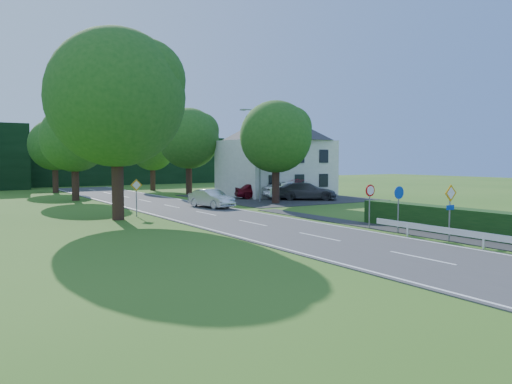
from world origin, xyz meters
TOP-DOWN VIEW (x-y plane):
  - road at (0.00, 20.00)m, footprint 7.00×80.00m
  - parking_pad at (12.00, 33.00)m, footprint 14.00×16.00m
  - line_edge_left at (-3.25, 20.00)m, footprint 0.12×80.00m
  - line_edge_right at (3.25, 20.00)m, footprint 0.12×80.00m
  - line_centre at (0.00, 20.00)m, footprint 0.12×80.00m
  - tree_main at (-6.00, 24.00)m, footprint 9.40×9.40m
  - tree_left_far at (-5.00, 40.00)m, footprint 7.00×7.00m
  - tree_right_far at (7.00, 42.00)m, footprint 7.40×7.40m
  - tree_left_back at (-4.50, 52.00)m, footprint 6.60×6.60m
  - tree_right_back at (6.00, 50.00)m, footprint 6.20×6.20m
  - tree_right_mid at (8.50, 28.00)m, footprint 7.00×7.00m
  - treeline_right at (8.00, 66.00)m, footprint 30.00×5.00m
  - house_white at (14.00, 36.00)m, footprint 10.60×8.40m
  - streetlight at (8.06, 30.00)m, footprint 2.03×0.18m
  - sign_priority_right at (4.30, 7.98)m, footprint 0.78×0.09m
  - sign_roundabout at (4.30, 10.98)m, footprint 0.64×0.08m
  - sign_speed_limit at (4.30, 12.97)m, footprint 0.64×0.11m
  - sign_priority_left at (-4.50, 24.98)m, footprint 0.78×0.09m
  - moving_car at (2.18, 27.47)m, footprint 2.18×4.38m
  - motorcycle at (1.80, 30.10)m, footprint 1.29×2.05m
  - parked_car_red at (9.94, 33.00)m, footprint 4.68×3.03m
  - parked_car_silver_a at (11.92, 31.00)m, footprint 4.93×2.34m
  - parked_car_grey at (12.85, 29.32)m, footprint 5.57×4.95m
  - parked_car_silver_b at (13.69, 33.34)m, footprint 4.90×3.45m
  - parasol at (13.14, 31.05)m, footprint 2.68×2.70m

SIDE VIEW (x-z plane):
  - road at x=0.00m, z-range 0.00..0.04m
  - parking_pad at x=12.00m, z-range 0.00..0.04m
  - line_edge_left at x=-3.25m, z-range 0.04..0.05m
  - line_edge_right at x=3.25m, z-range 0.04..0.05m
  - line_centre at x=0.00m, z-range 0.04..0.05m
  - motorcycle at x=1.80m, z-range 0.04..1.06m
  - parked_car_silver_b at x=13.69m, z-range 0.04..1.28m
  - moving_car at x=2.18m, z-range 0.04..1.42m
  - parked_car_red at x=9.94m, z-range 0.04..1.52m
  - parked_car_grey at x=12.85m, z-range 0.04..1.59m
  - parked_car_silver_a at x=11.92m, z-range 0.04..1.60m
  - parasol at x=13.14m, z-range 0.04..1.92m
  - sign_roundabout at x=4.30m, z-range 0.49..2.86m
  - sign_priority_left at x=-4.50m, z-range 0.50..2.94m
  - sign_speed_limit at x=4.30m, z-range 0.58..2.95m
  - sign_priority_right at x=4.30m, z-range 0.50..3.09m
  - treeline_right at x=8.00m, z-range 0.00..7.00m
  - tree_right_back at x=6.00m, z-range 0.00..7.56m
  - tree_left_back at x=-4.50m, z-range 0.00..8.07m
  - tree_left_far at x=-5.00m, z-range 0.00..8.58m
  - tree_right_mid at x=8.50m, z-range 0.00..8.58m
  - house_white at x=14.00m, z-range 0.11..8.71m
  - streetlight at x=8.06m, z-range 0.46..8.46m
  - tree_right_far at x=7.00m, z-range 0.00..9.09m
  - tree_main at x=-6.00m, z-range 0.00..11.64m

